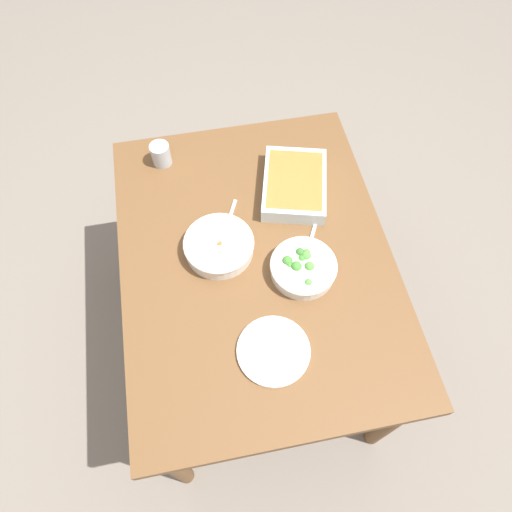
{
  "coord_description": "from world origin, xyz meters",
  "views": [
    {
      "loc": [
        0.76,
        -0.15,
        2.09
      ],
      "look_at": [
        0.0,
        0.0,
        0.74
      ],
      "focal_mm": 32.74,
      "sensor_mm": 36.0,
      "label": 1
    }
  ],
  "objects_px": {
    "drink_cup": "(161,155)",
    "spoon_by_broccoli": "(312,238)",
    "baking_dish": "(294,184)",
    "spoon_by_stew": "(227,226)",
    "broccoli_bowl": "(303,267)",
    "side_plate": "(273,351)",
    "stew_bowl": "(219,246)"
  },
  "relations": [
    {
      "from": "spoon_by_broccoli",
      "to": "drink_cup",
      "type": "bearing_deg",
      "value": -133.15
    },
    {
      "from": "side_plate",
      "to": "spoon_by_stew",
      "type": "relative_size",
      "value": 1.31
    },
    {
      "from": "stew_bowl",
      "to": "spoon_by_broccoli",
      "type": "relative_size",
      "value": 1.42
    },
    {
      "from": "baking_dish",
      "to": "spoon_by_stew",
      "type": "xyz_separation_m",
      "value": [
        0.11,
        -0.26,
        -0.03
      ]
    },
    {
      "from": "drink_cup",
      "to": "spoon_by_broccoli",
      "type": "distance_m",
      "value": 0.64
    },
    {
      "from": "baking_dish",
      "to": "spoon_by_stew",
      "type": "height_order",
      "value": "baking_dish"
    },
    {
      "from": "stew_bowl",
      "to": "side_plate",
      "type": "relative_size",
      "value": 1.06
    },
    {
      "from": "baking_dish",
      "to": "drink_cup",
      "type": "bearing_deg",
      "value": -116.1
    },
    {
      "from": "drink_cup",
      "to": "side_plate",
      "type": "xyz_separation_m",
      "value": [
        0.8,
        0.26,
        -0.03
      ]
    },
    {
      "from": "stew_bowl",
      "to": "spoon_by_stew",
      "type": "distance_m",
      "value": 0.1
    },
    {
      "from": "baking_dish",
      "to": "side_plate",
      "type": "height_order",
      "value": "baking_dish"
    },
    {
      "from": "spoon_by_broccoli",
      "to": "spoon_by_stew",
      "type": "bearing_deg",
      "value": -110.82
    },
    {
      "from": "drink_cup",
      "to": "side_plate",
      "type": "relative_size",
      "value": 0.39
    },
    {
      "from": "spoon_by_stew",
      "to": "spoon_by_broccoli",
      "type": "relative_size",
      "value": 1.02
    },
    {
      "from": "broccoli_bowl",
      "to": "drink_cup",
      "type": "distance_m",
      "value": 0.69
    },
    {
      "from": "stew_bowl",
      "to": "spoon_by_broccoli",
      "type": "xyz_separation_m",
      "value": [
        0.01,
        0.31,
        -0.03
      ]
    },
    {
      "from": "stew_bowl",
      "to": "drink_cup",
      "type": "bearing_deg",
      "value": -160.34
    },
    {
      "from": "stew_bowl",
      "to": "side_plate",
      "type": "bearing_deg",
      "value": 15.53
    },
    {
      "from": "drink_cup",
      "to": "stew_bowl",
      "type": "bearing_deg",
      "value": 19.66
    },
    {
      "from": "side_plate",
      "to": "spoon_by_stew",
      "type": "bearing_deg",
      "value": -172.26
    },
    {
      "from": "broccoli_bowl",
      "to": "spoon_by_stew",
      "type": "bearing_deg",
      "value": -136.32
    },
    {
      "from": "stew_bowl",
      "to": "broccoli_bowl",
      "type": "bearing_deg",
      "value": 62.71
    },
    {
      "from": "baking_dish",
      "to": "spoon_by_stew",
      "type": "relative_size",
      "value": 2.07
    },
    {
      "from": "baking_dish",
      "to": "spoon_by_broccoli",
      "type": "distance_m",
      "value": 0.22
    },
    {
      "from": "spoon_by_broccoli",
      "to": "broccoli_bowl",
      "type": "bearing_deg",
      "value": -27.47
    },
    {
      "from": "broccoli_bowl",
      "to": "drink_cup",
      "type": "bearing_deg",
      "value": -143.9
    },
    {
      "from": "spoon_by_broccoli",
      "to": "side_plate",
      "type": "bearing_deg",
      "value": -29.98
    },
    {
      "from": "drink_cup",
      "to": "broccoli_bowl",
      "type": "bearing_deg",
      "value": 36.1
    },
    {
      "from": "drink_cup",
      "to": "spoon_by_stew",
      "type": "height_order",
      "value": "drink_cup"
    },
    {
      "from": "stew_bowl",
      "to": "side_plate",
      "type": "xyz_separation_m",
      "value": [
        0.38,
        0.1,
        -0.03
      ]
    },
    {
      "from": "spoon_by_broccoli",
      "to": "stew_bowl",
      "type": "bearing_deg",
      "value": -92.27
    },
    {
      "from": "broccoli_bowl",
      "to": "spoon_by_stew",
      "type": "relative_size",
      "value": 1.29
    }
  ]
}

